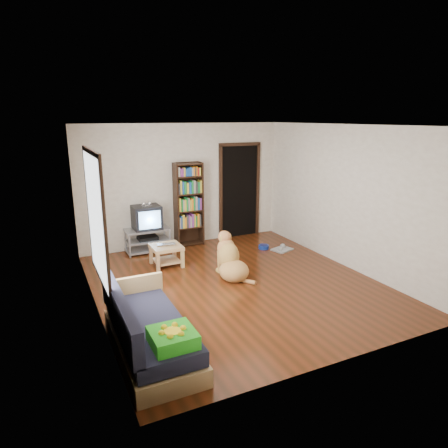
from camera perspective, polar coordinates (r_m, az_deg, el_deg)
name	(u,v)px	position (r m, az deg, el deg)	size (l,w,h in m)	color
ground	(236,283)	(6.82, 1.67, -8.48)	(5.00, 5.00, 0.00)	#54220E
ceiling	(237,125)	(6.25, 1.86, 13.93)	(5.00, 5.00, 0.00)	white
wall_back	(183,185)	(8.67, -5.82, 5.54)	(4.50, 4.50, 0.00)	silver
wall_front	(344,256)	(4.42, 16.73, -4.39)	(4.50, 4.50, 0.00)	silver
wall_left	(90,224)	(5.77, -18.55, -0.02)	(5.00, 5.00, 0.00)	silver
wall_right	(345,197)	(7.68, 16.91, 3.73)	(5.00, 5.00, 0.00)	silver
green_cushion	(173,338)	(4.36, -7.34, -15.80)	(0.46, 0.46, 0.15)	green
laptop	(167,245)	(7.51, -8.21, -3.01)	(0.35, 0.22, 0.03)	silver
dog_bowl	(264,247)	(8.56, 5.70, -3.27)	(0.22, 0.22, 0.08)	navy
grey_rag	(282,249)	(8.52, 8.29, -3.62)	(0.40, 0.32, 0.03)	#ACACAC
window	(96,218)	(5.24, -17.86, 0.83)	(0.03, 1.46, 1.70)	white
doorway	(239,189)	(9.21, 2.21, 5.03)	(1.03, 0.05, 2.19)	black
tv_stand	(148,239)	(8.42, -10.83, -2.16)	(0.90, 0.45, 0.50)	#99999E
crt_tv	(146,217)	(8.31, -11.03, 1.00)	(0.55, 0.52, 0.58)	black
bookshelf	(188,200)	(8.59, -5.10, 3.45)	(0.60, 0.30, 1.80)	black
sofa	(147,333)	(4.95, -10.91, -15.08)	(0.80, 1.80, 0.80)	tan
coffee_table	(166,251)	(7.58, -8.24, -3.91)	(0.55, 0.55, 0.40)	tan
dog	(230,261)	(6.98, 0.91, -5.26)	(0.52, 0.98, 0.81)	tan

